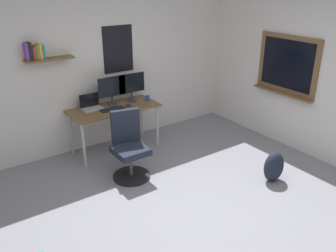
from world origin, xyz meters
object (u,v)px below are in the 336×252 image
Objects in this scene: laptop at (91,105)px; monitor_secondary at (132,85)px; keyboard at (112,109)px; office_chair at (129,150)px; backpack at (274,167)px; coffee_mug at (148,98)px; desk at (114,112)px; computer_mouse at (128,105)px; monitor_primary at (112,89)px.

laptop is 0.74m from monitor_secondary.
keyboard is at bearing -158.47° from monitor_secondary.
office_chair is 3.06× the size of laptop.
coffee_mug is at bearing 109.18° from backpack.
monitor_secondary reaches higher than desk.
laptop reaches higher than office_chair.
monitor_secondary is 4.46× the size of computer_mouse.
desk is at bearing 75.56° from office_chair.
laptop reaches higher than computer_mouse.
office_chair is 0.86m from keyboard.
computer_mouse is 2.39m from backpack.
office_chair reaches higher than coffee_mug.
backpack is (1.40, -2.04, -0.52)m from keyboard.
laptop is 2.98× the size of computer_mouse.
coffee_mug is 2.28m from backpack.
keyboard is 0.68m from coffee_mug.
computer_mouse is at bearing -45.90° from monitor_primary.
computer_mouse is at bearing 118.76° from backpack.
laptop is 3.37× the size of coffee_mug.
desk is at bearing -25.34° from laptop.
computer_mouse reaches higher than backpack.
monitor_primary is at bearing 75.06° from office_chair.
laptop is at bearing 137.11° from keyboard.
monitor_secondary reaches higher than keyboard.
backpack is at bearing -66.98° from monitor_secondary.
backpack is at bearing -57.89° from desk.
computer_mouse is 1.13× the size of coffee_mug.
desk is 4.53× the size of laptop.
computer_mouse is at bearing -134.44° from monitor_secondary.
monitor_secondary is at bearing 45.56° from computer_mouse.
monitor_primary is (0.04, 0.10, 0.34)m from desk.
monitor_secondary is at bearing 113.02° from backpack.
coffee_mug is (0.60, -0.03, 0.12)m from desk.
coffee_mug is at bearing -12.92° from monitor_primary.
monitor_secondary is (0.39, 0.10, 0.34)m from desk.
coffee_mug is (0.57, -0.13, -0.22)m from monitor_primary.
monitor_primary is at bearing 167.08° from coffee_mug.
desk is at bearing -165.28° from monitor_secondary.
office_chair is 1.16m from monitor_primary.
laptop is 0.57m from computer_mouse.
coffee_mug is 0.21× the size of backpack.
monitor_primary is at bearing -7.82° from laptop.
backpack is (0.73, -2.09, -0.55)m from coffee_mug.
computer_mouse reaches higher than desk.
desk is at bearing 122.11° from backpack.
office_chair is 2.05× the size of monitor_primary.
office_chair reaches higher than desk.
monitor_secondary is 0.36m from computer_mouse.
desk is 1.48× the size of office_chair.
computer_mouse is at bearing -23.47° from laptop.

